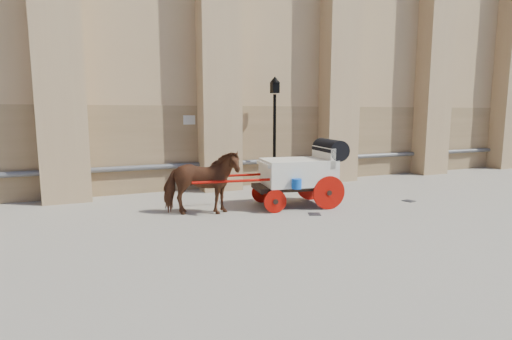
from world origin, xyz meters
name	(u,v)px	position (x,y,z in m)	size (l,w,h in m)	color
ground	(292,208)	(0.00, 0.00, 0.00)	(90.00, 90.00, 0.00)	gray
horse	(201,183)	(-2.59, 0.33, 0.88)	(0.95, 2.07, 1.75)	brown
carriage	(303,170)	(0.48, 0.23, 1.06)	(4.61, 1.80, 1.96)	black
street_lamp	(275,129)	(0.99, 3.24, 2.17)	(0.38, 0.38, 4.05)	black
drain_grate_near	(314,214)	(0.25, -0.85, 0.01)	(0.32, 0.32, 0.01)	black
drain_grate_far	(409,201)	(3.85, -0.59, 0.01)	(0.32, 0.32, 0.01)	black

